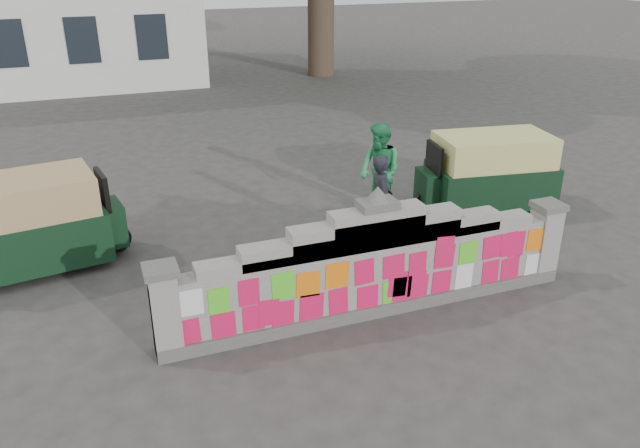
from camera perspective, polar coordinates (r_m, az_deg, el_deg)
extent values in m
plane|color=#383533|center=(9.51, 4.87, -7.96)|extent=(100.00, 100.00, 0.00)
cube|color=#4C4C49|center=(9.46, 4.89, -7.44)|extent=(6.40, 0.42, 0.20)
cube|color=gray|center=(9.21, 4.99, -4.79)|extent=(6.40, 0.32, 1.00)
cube|color=gray|center=(8.95, 5.12, -1.59)|extent=(5.20, 0.32, 0.14)
cube|color=gray|center=(8.92, 5.14, -1.19)|extent=(4.00, 0.32, 0.28)
cube|color=gray|center=(8.89, 5.16, -0.72)|extent=(2.60, 0.32, 0.44)
cube|color=gray|center=(8.86, 5.18, -0.31)|extent=(1.40, 0.32, 0.58)
cube|color=#4C4C49|center=(8.72, 5.26, 1.79)|extent=(0.55, 0.36, 0.12)
cone|color=#4C4C49|center=(8.66, 5.30, 2.77)|extent=(0.36, 0.36, 0.22)
cube|color=gray|center=(8.49, -13.94, -8.03)|extent=(0.36, 0.40, 1.24)
cube|color=#4C4C49|center=(8.17, -14.40, -4.10)|extent=(0.44, 0.44, 0.10)
cube|color=gray|center=(10.75, 19.72, -1.68)|extent=(0.36, 0.40, 1.24)
cube|color=#4C4C49|center=(10.49, 20.21, 1.57)|extent=(0.44, 0.44, 0.10)
cylinder|color=#38281E|center=(27.07, 0.08, 19.75)|extent=(1.10, 1.10, 6.00)
imported|color=black|center=(10.99, 5.53, -0.57)|extent=(1.90, 1.11, 0.94)
imported|color=black|center=(10.86, 5.59, 1.00)|extent=(0.53, 0.67, 1.60)
imported|color=#289355|center=(12.52, 5.49, 4.90)|extent=(0.92, 1.06, 1.89)
cube|color=black|center=(11.46, -25.23, -1.25)|extent=(2.70, 1.75, 0.84)
cube|color=tan|center=(11.19, -25.88, 2.15)|extent=(2.49, 1.66, 0.63)
cube|color=black|center=(11.58, -18.86, 0.08)|extent=(0.63, 0.81, 0.73)
cube|color=black|center=(11.35, -19.28, 2.98)|extent=(0.20, 0.74, 0.63)
cylinder|color=black|center=(11.72, -18.16, -1.23)|extent=(0.54, 0.21, 0.52)
cube|color=black|center=(13.36, 15.28, 3.63)|extent=(2.62, 1.68, 0.82)
cube|color=#D4CC71|center=(13.14, 15.62, 6.54)|extent=(2.41, 1.59, 0.61)
cube|color=black|center=(12.84, 10.20, 3.29)|extent=(0.61, 0.78, 0.71)
cube|color=black|center=(12.64, 10.40, 5.88)|extent=(0.19, 0.72, 0.61)
cylinder|color=black|center=(12.91, 9.68, 1.99)|extent=(0.52, 0.20, 0.51)
cylinder|color=black|center=(14.35, 17.45, 3.47)|extent=(0.52, 0.20, 0.51)
cylinder|color=black|center=(13.45, 19.68, 1.80)|extent=(0.52, 0.20, 0.51)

